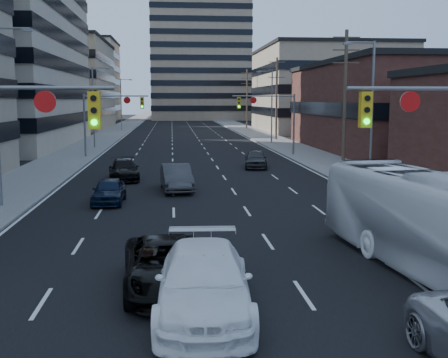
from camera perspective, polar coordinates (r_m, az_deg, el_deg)
road_surface at (r=139.01m, az=-4.57°, el=5.80°), size 18.00×300.00×0.02m
sidewalk_left at (r=139.33m, az=-9.33°, el=5.75°), size 5.00×300.00×0.15m
sidewalk_right at (r=139.63m, az=0.17°, el=5.86°), size 5.00×300.00×0.15m
office_left_far at (r=111.15m, az=-17.03°, el=9.03°), size 20.00×30.00×16.00m
storefront_right_mid at (r=64.32m, az=18.51°, el=6.80°), size 20.00×30.00×9.00m
office_right_far at (r=100.55m, az=10.29°, el=8.82°), size 22.00×28.00×14.00m
apartment_tower at (r=160.82m, az=-2.57°, el=16.48°), size 26.00×26.00×58.00m
bg_block_left at (r=151.24m, az=-15.49°, el=9.51°), size 24.00×24.00×20.00m
bg_block_right at (r=142.95m, az=8.47°, el=8.20°), size 22.00×22.00×12.00m
signal_far_left at (r=54.21m, az=-11.58°, el=6.69°), size 6.09×0.33×6.00m
signal_far_right at (r=54.73m, az=4.74°, el=6.83°), size 6.09×0.33×6.00m
utility_pole_block at (r=47.04m, az=12.18°, el=8.28°), size 2.20×0.28×11.00m
utility_pole_midblock at (r=76.20m, az=5.36°, el=8.28°), size 2.20×0.28×11.00m
utility_pole_distant at (r=105.83m, az=2.33°, el=8.24°), size 2.20×0.28×11.00m
streetlight_left_mid at (r=64.45m, az=-13.00°, el=7.51°), size 2.03×0.22×9.00m
streetlight_left_far at (r=99.26m, az=-10.32°, el=7.71°), size 2.03×0.22×9.00m
streetlight_right_near at (r=36.01m, az=14.57°, el=7.17°), size 2.03×0.22×9.00m
streetlight_right_far at (r=69.96m, az=4.76°, el=7.71°), size 2.03×0.22×9.00m
black_pickup at (r=16.41m, az=-5.87°, el=-8.74°), size 2.73×5.36×1.45m
white_van at (r=14.57m, az=-2.07°, el=-10.37°), size 2.64×5.98×1.71m
transit_bus at (r=18.64m, az=21.23°, el=-4.36°), size 4.20×11.92×3.25m
sedan_blue at (r=30.29m, az=-11.61°, el=-1.19°), size 1.65×3.96×1.34m
sedan_grey_center at (r=33.92m, az=-4.86°, el=0.14°), size 2.08×4.94×1.59m
sedan_black_far at (r=38.92m, az=-10.15°, el=0.94°), size 2.51×5.08×1.42m
sedan_grey_right at (r=45.14m, az=3.26°, el=2.05°), size 2.30×4.52×1.47m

